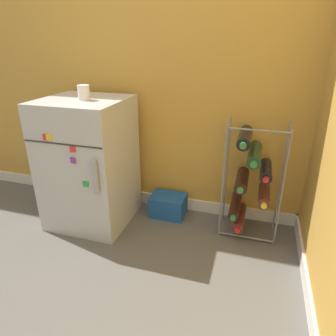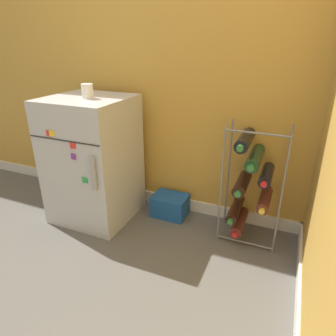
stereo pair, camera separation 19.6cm
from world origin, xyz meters
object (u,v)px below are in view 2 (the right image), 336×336
Objects in this scene: mini_fridge at (93,160)px; soda_box at (170,205)px; fridge_top_cup at (87,91)px; wine_rack at (249,183)px.

mini_fridge is 0.65m from soda_box.
fridge_top_cup is at bearing -39.09° from mini_fridge.
soda_box is (0.50, 0.19, -0.36)m from mini_fridge.
mini_fridge is 0.48m from fridge_top_cup.
fridge_top_cup reaches higher than soda_box.
fridge_top_cup is at bearing -170.52° from wine_rack.
mini_fridge is 9.73× the size of fridge_top_cup.
fridge_top_cup reaches higher than wine_rack.
soda_box is 2.81× the size of fridge_top_cup.
wine_rack is 3.04× the size of soda_box.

